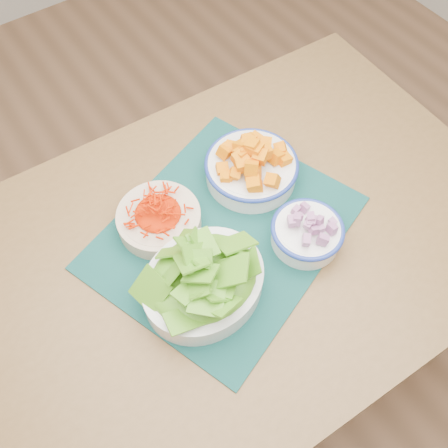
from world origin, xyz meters
name	(u,v)px	position (x,y,z in m)	size (l,w,h in m)	color
ground	(261,286)	(0.00, 0.00, 0.00)	(4.00, 4.00, 0.00)	#A2734E
table	(233,259)	(-0.23, -0.13, 0.66)	(1.28, 0.88, 0.75)	brown
placemat	(224,232)	(-0.24, -0.11, 0.75)	(0.53, 0.43, 0.00)	#082A29
carrot_bowl	(159,217)	(-0.34, -0.01, 0.78)	(0.19, 0.19, 0.07)	beige
squash_bowl	(252,164)	(-0.10, -0.02, 0.80)	(0.27, 0.27, 0.11)	silver
lettuce_bowl	(203,278)	(-0.35, -0.20, 0.81)	(0.28, 0.25, 0.12)	silver
onion_bowl	(307,231)	(-0.11, -0.22, 0.79)	(0.17, 0.17, 0.08)	white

